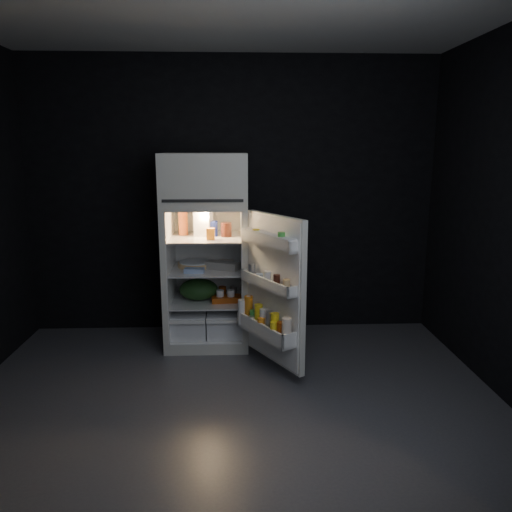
{
  "coord_description": "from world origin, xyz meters",
  "views": [
    {
      "loc": [
        0.04,
        -3.25,
        1.82
      ],
      "look_at": [
        0.21,
        1.0,
        0.9
      ],
      "focal_mm": 35.0,
      "sensor_mm": 36.0,
      "label": 1
    }
  ],
  "objects_px": {
    "milk_jug": "(203,223)",
    "yogurt_tray": "(227,299)",
    "egg_carton": "(222,266)",
    "refrigerator": "(206,243)",
    "fridge_door": "(272,293)"
  },
  "relations": [
    {
      "from": "refrigerator",
      "to": "milk_jug",
      "type": "distance_m",
      "value": 0.19
    },
    {
      "from": "milk_jug",
      "to": "egg_carton",
      "type": "height_order",
      "value": "milk_jug"
    },
    {
      "from": "fridge_door",
      "to": "yogurt_tray",
      "type": "distance_m",
      "value": 0.73
    },
    {
      "from": "milk_jug",
      "to": "egg_carton",
      "type": "xyz_separation_m",
      "value": [
        0.17,
        -0.08,
        -0.38
      ]
    },
    {
      "from": "refrigerator",
      "to": "fridge_door",
      "type": "relative_size",
      "value": 1.46
    },
    {
      "from": "egg_carton",
      "to": "refrigerator",
      "type": "bearing_deg",
      "value": 174.84
    },
    {
      "from": "egg_carton",
      "to": "yogurt_tray",
      "type": "distance_m",
      "value": 0.31
    },
    {
      "from": "milk_jug",
      "to": "yogurt_tray",
      "type": "xyz_separation_m",
      "value": [
        0.21,
        -0.12,
        -0.69
      ]
    },
    {
      "from": "refrigerator",
      "to": "milk_jug",
      "type": "bearing_deg",
      "value": -172.43
    },
    {
      "from": "refrigerator",
      "to": "fridge_door",
      "type": "height_order",
      "value": "refrigerator"
    },
    {
      "from": "fridge_door",
      "to": "refrigerator",
      "type": "bearing_deg",
      "value": 128.55
    },
    {
      "from": "egg_carton",
      "to": "yogurt_tray",
      "type": "bearing_deg",
      "value": -19.51
    },
    {
      "from": "fridge_door",
      "to": "milk_jug",
      "type": "relative_size",
      "value": 5.08
    },
    {
      "from": "milk_jug",
      "to": "egg_carton",
      "type": "relative_size",
      "value": 0.78
    },
    {
      "from": "milk_jug",
      "to": "yogurt_tray",
      "type": "bearing_deg",
      "value": -17.47
    }
  ]
}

